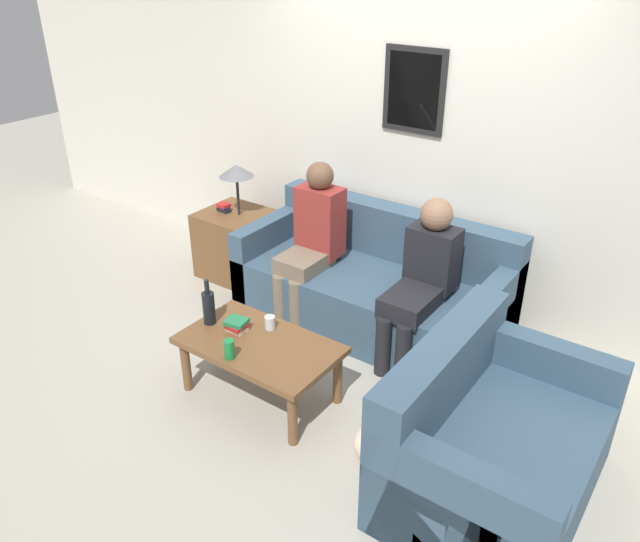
% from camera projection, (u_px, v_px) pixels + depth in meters
% --- Properties ---
extents(ground_plane, '(16.00, 16.00, 0.00)m').
position_uv_depth(ground_plane, '(334.00, 353.00, 4.51)').
color(ground_plane, '#ADA899').
extents(wall_back, '(9.00, 0.08, 2.60)m').
position_uv_depth(wall_back, '(413.00, 144.00, 4.64)').
color(wall_back, silver).
rests_on(wall_back, ground_plane).
extents(couch_main, '(2.03, 0.91, 0.85)m').
position_uv_depth(couch_main, '(374.00, 287.00, 4.76)').
color(couch_main, '#385166').
rests_on(couch_main, ground_plane).
extents(couch_side, '(0.91, 1.27, 0.85)m').
position_uv_depth(couch_side, '(490.00, 445.00, 3.27)').
color(couch_side, '#385166').
rests_on(couch_side, ground_plane).
extents(coffee_table, '(1.00, 0.59, 0.41)m').
position_uv_depth(coffee_table, '(260.00, 350.00, 3.93)').
color(coffee_table, brown).
rests_on(coffee_table, ground_plane).
extents(side_table_with_lamp, '(0.54, 0.54, 1.02)m').
position_uv_depth(side_table_with_lamp, '(235.00, 240.00, 5.45)').
color(side_table_with_lamp, brown).
rests_on(side_table_with_lamp, ground_plane).
extents(wine_bottle, '(0.08, 0.08, 0.32)m').
position_uv_depth(wine_bottle, '(209.00, 307.00, 4.05)').
color(wine_bottle, black).
rests_on(wine_bottle, coffee_table).
extents(drinking_glass, '(0.07, 0.07, 0.09)m').
position_uv_depth(drinking_glass, '(270.00, 323.00, 4.03)').
color(drinking_glass, silver).
rests_on(drinking_glass, coffee_table).
extents(book_stack, '(0.15, 0.14, 0.08)m').
position_uv_depth(book_stack, '(237.00, 325.00, 4.00)').
color(book_stack, beige).
rests_on(book_stack, coffee_table).
extents(soda_can, '(0.07, 0.07, 0.12)m').
position_uv_depth(soda_can, '(229.00, 349.00, 3.73)').
color(soda_can, '#197A38').
rests_on(soda_can, coffee_table).
extents(person_left, '(0.34, 0.57, 1.22)m').
position_uv_depth(person_left, '(312.00, 237.00, 4.70)').
color(person_left, '#756651').
rests_on(person_left, ground_plane).
extents(person_right, '(0.34, 0.66, 1.14)m').
position_uv_depth(person_right, '(422.00, 276.00, 4.23)').
color(person_right, black).
rests_on(person_right, ground_plane).
extents(teddy_bear, '(0.21, 0.21, 0.33)m').
position_uv_depth(teddy_bear, '(371.00, 439.00, 3.53)').
color(teddy_bear, beige).
rests_on(teddy_bear, ground_plane).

